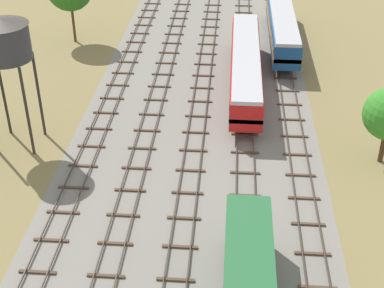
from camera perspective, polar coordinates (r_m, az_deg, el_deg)
name	(u,v)px	position (r m, az deg, el deg)	size (l,w,h in m)	color
ground_plane	(196,130)	(50.49, 0.41, 1.41)	(480.00, 480.00, 0.00)	olive
ballast_bed	(196,130)	(50.49, 0.41, 1.42)	(21.56, 176.00, 0.01)	gray
track_far_left	(102,120)	(52.51, -9.13, 2.44)	(2.40, 126.00, 0.29)	#47382D
track_left	(149,122)	(51.72, -4.38, 2.29)	(2.40, 126.00, 0.29)	#47382D
track_centre_left	(197,123)	(51.28, 0.48, 2.11)	(2.40, 126.00, 0.29)	#47382D
track_centre	(245,125)	(51.22, 5.39, 1.92)	(2.40, 126.00, 0.29)	#47382D
track_centre_right	(293,127)	(51.53, 10.27, 1.71)	(2.40, 126.00, 0.29)	#47382D
passenger_coach_centre_near	(246,64)	(57.25, 5.48, 8.07)	(2.96, 22.00, 3.80)	red
diesel_railcar_centre_right_mid	(282,25)	(68.67, 9.16, 11.93)	(2.96, 20.50, 3.80)	#194C8C
water_tower	(3,41)	(46.85, -18.69, 9.94)	(4.38, 4.38, 11.21)	#2D2826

